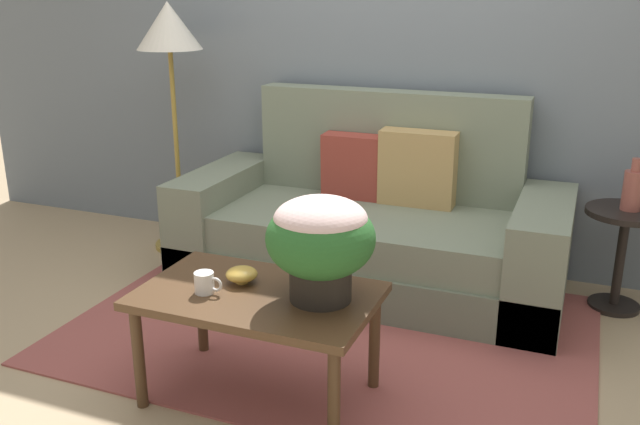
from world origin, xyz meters
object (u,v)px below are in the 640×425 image
side_table (623,241)px  table_vase (633,189)px  coffee_table (258,305)px  floor_lamp (170,47)px  couch (372,230)px  potted_plant (321,238)px  coffee_mug (205,283)px  snack_bowl (242,274)px

side_table → table_vase: bearing=11.2°
coffee_table → floor_lamp: 2.08m
couch → table_vase: 1.38m
potted_plant → table_vase: 1.83m
coffee_table → table_vase: 2.04m
coffee_mug → table_vase: (1.58, 1.55, 0.14)m
snack_bowl → table_vase: (1.49, 1.41, 0.15)m
potted_plant → couch: bearing=98.7°
floor_lamp → coffee_mug: floor_lamp is taller
potted_plant → snack_bowl: 0.42m
potted_plant → snack_bowl: bearing=176.2°
coffee_mug → table_vase: 2.22m
couch → table_vase: bearing=6.2°
coffee_table → snack_bowl: (-0.10, 0.06, 0.09)m
couch → table_vase: (1.33, 0.14, 0.35)m
floor_lamp → potted_plant: size_ratio=3.72×
coffee_table → table_vase: (1.39, 1.47, 0.24)m
side_table → snack_bowl: 2.05m
side_table → floor_lamp: 2.81m
floor_lamp → snack_bowl: (1.17, -1.34, -0.78)m
snack_bowl → floor_lamp: bearing=131.3°
floor_lamp → table_vase: (2.67, 0.07, -0.63)m
coffee_table → side_table: size_ratio=1.71×
couch → coffee_table: bearing=-92.6°
potted_plant → table_vase: size_ratio=1.55×
coffee_table → potted_plant: potted_plant is taller
coffee_mug → snack_bowl: coffee_mug is taller
side_table → floor_lamp: floor_lamp is taller
coffee_mug → floor_lamp: bearing=126.3°
potted_plant → snack_bowl: (-0.36, 0.02, -0.22)m
floor_lamp → potted_plant: (1.53, -1.36, -0.56)m
coffee_mug → snack_bowl: 0.17m
side_table → table_vase: 0.28m
coffee_table → snack_bowl: bearing=149.6°
snack_bowl → table_vase: bearing=43.3°
table_vase → floor_lamp: bearing=-178.5°
couch → coffee_mug: size_ratio=17.78×
coffee_table → side_table: side_table is taller
snack_bowl → potted_plant: bearing=-3.8°
couch → potted_plant: bearing=-81.3°
floor_lamp → coffee_mug: bearing=-53.7°
potted_plant → coffee_mug: size_ratio=3.48×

